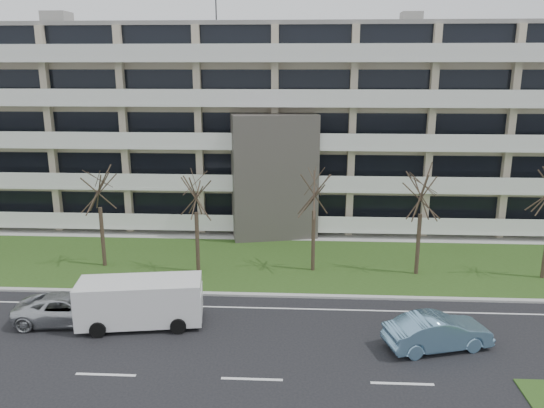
{
  "coord_description": "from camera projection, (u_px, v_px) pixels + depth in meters",
  "views": [
    {
      "loc": [
        1.81,
        -18.8,
        12.21
      ],
      "look_at": [
        0.28,
        10.0,
        4.71
      ],
      "focal_mm": 35.0,
      "sensor_mm": 36.0,
      "label": 1
    }
  ],
  "objects": [
    {
      "name": "ground",
      "position": [
        252.0,
        379.0,
        21.34
      ],
      "size": [
        160.0,
        160.0,
        0.0
      ],
      "primitive_type": "plane",
      "color": "black",
      "rests_on": "ground"
    },
    {
      "name": "grass_verge",
      "position": [
        270.0,
        263.0,
        33.89
      ],
      "size": [
        90.0,
        10.0,
        0.06
      ],
      "primitive_type": "cube",
      "color": "#2A4617",
      "rests_on": "ground"
    },
    {
      "name": "curb",
      "position": [
        265.0,
        295.0,
        29.05
      ],
      "size": [
        90.0,
        0.35,
        0.12
      ],
      "primitive_type": "cube",
      "color": "#B2B2AD",
      "rests_on": "ground"
    },
    {
      "name": "sidewalk",
      "position": [
        274.0,
        236.0,
        39.21
      ],
      "size": [
        90.0,
        2.0,
        0.08
      ],
      "primitive_type": "cube",
      "color": "#B2B2AD",
      "rests_on": "ground"
    },
    {
      "name": "lane_edge_line",
      "position": [
        263.0,
        308.0,
        27.62
      ],
      "size": [
        90.0,
        0.12,
        0.01
      ],
      "primitive_type": "cube",
      "color": "white",
      "rests_on": "ground"
    },
    {
      "name": "apartment_building",
      "position": [
        278.0,
        124.0,
        43.89
      ],
      "size": [
        60.5,
        15.1,
        18.75
      ],
      "color": "#C4B599",
      "rests_on": "ground"
    },
    {
      "name": "silver_pickup",
      "position": [
        69.0,
        309.0,
        25.97
      ],
      "size": [
        5.26,
        2.76,
        1.41
      ],
      "primitive_type": "imported",
      "rotation": [
        0.0,
        0.0,
        1.65
      ],
      "color": "#B8BBC0",
      "rests_on": "ground"
    },
    {
      "name": "blue_sedan",
      "position": [
        438.0,
        332.0,
        23.53
      ],
      "size": [
        5.01,
        2.86,
        1.56
      ],
      "primitive_type": "imported",
      "rotation": [
        0.0,
        0.0,
        1.84
      ],
      "color": "#74A5CA",
      "rests_on": "ground"
    },
    {
      "name": "white_van",
      "position": [
        142.0,
        298.0,
        25.54
      ],
      "size": [
        6.14,
        3.08,
        2.28
      ],
      "rotation": [
        0.0,
        0.0,
        0.15
      ],
      "color": "white",
      "rests_on": "ground"
    },
    {
      "name": "tree_2",
      "position": [
        98.0,
        184.0,
        32.1
      ],
      "size": [
        3.42,
        3.42,
        6.84
      ],
      "color": "#382B21",
      "rests_on": "ground"
    },
    {
      "name": "tree_3",
      "position": [
        195.0,
        188.0,
        31.12
      ],
      "size": [
        3.39,
        3.39,
        6.77
      ],
      "color": "#382B21",
      "rests_on": "ground"
    },
    {
      "name": "tree_4",
      "position": [
        314.0,
        187.0,
        31.33
      ],
      "size": [
        3.43,
        3.43,
        6.85
      ],
      "color": "#382B21",
      "rests_on": "ground"
    },
    {
      "name": "tree_5",
      "position": [
        422.0,
        190.0,
        30.78
      ],
      "size": [
        3.39,
        3.39,
        6.78
      ],
      "color": "#382B21",
      "rests_on": "ground"
    }
  ]
}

